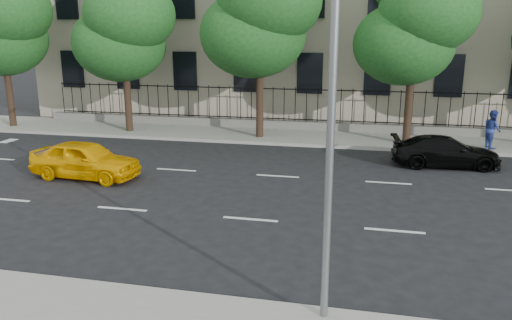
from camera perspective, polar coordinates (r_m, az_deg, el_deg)
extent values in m
plane|color=black|center=(12.17, -3.35, -10.96)|extent=(120.00, 120.00, 0.00)
cube|color=gray|center=(25.28, 5.25, 2.69)|extent=(60.00, 4.00, 0.15)
cube|color=slate|center=(26.89, 5.72, 3.98)|extent=(30.00, 0.50, 0.40)
cube|color=black|center=(26.83, 5.74, 4.61)|extent=(28.80, 0.05, 0.05)
cube|color=black|center=(26.61, 5.83, 8.01)|extent=(28.80, 0.05, 0.05)
cylinder|color=slate|center=(8.35, 8.67, 6.91)|extent=(0.14, 0.14, 8.00)
cylinder|color=#382619|center=(30.65, -26.29, 6.46)|extent=(0.36, 0.36, 3.15)
ellipsoid|color=#18491D|center=(30.94, -27.20, 12.28)|extent=(4.94, 4.94, 4.06)
ellipsoid|color=#18491D|center=(30.00, -26.76, 15.05)|extent=(4.68, 4.68, 3.85)
cylinder|color=#382619|center=(26.88, -14.42, 6.38)|extent=(0.36, 0.36, 2.97)
ellipsoid|color=#18491D|center=(27.09, -15.31, 12.74)|extent=(4.75, 4.75, 3.90)
ellipsoid|color=#18491D|center=(26.25, -14.23, 15.77)|extent=(4.50, 4.50, 3.70)
cylinder|color=#382619|center=(24.53, 0.43, 6.51)|extent=(0.36, 0.36, 3.32)
ellipsoid|color=#18491D|center=(24.67, -0.34, 14.20)|extent=(5.13, 5.13, 4.21)
ellipsoid|color=#18491D|center=(24.03, 1.58, 17.73)|extent=(4.86, 4.86, 4.00)
cylinder|color=#382619|center=(24.11, 17.01, 5.44)|extent=(0.36, 0.36, 3.08)
ellipsoid|color=#18491D|center=(24.12, 16.52, 12.60)|extent=(4.56, 4.56, 3.74)
ellipsoid|color=#18491D|center=(23.70, 19.09, 15.59)|extent=(4.32, 4.32, 3.55)
imported|color=#FBB000|center=(19.22, -18.95, 0.04)|extent=(4.15, 1.93, 1.38)
imported|color=black|center=(21.14, 20.82, 0.92)|extent=(4.29, 2.01, 1.21)
imported|color=navy|center=(24.56, 25.39, 3.21)|extent=(0.82, 0.96, 1.71)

